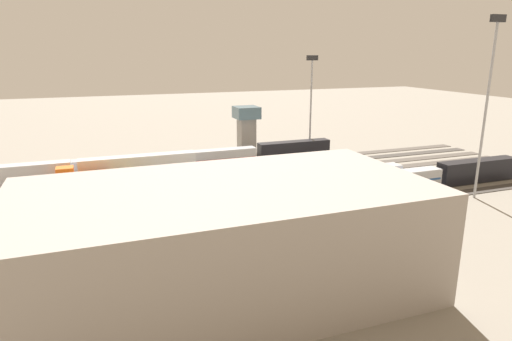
% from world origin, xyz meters
% --- Properties ---
extents(ground_plane, '(400.00, 400.00, 0.00)m').
position_xyz_m(ground_plane, '(0.00, 0.00, 0.00)').
color(ground_plane, gray).
extents(track_bed_0, '(140.00, 2.80, 0.12)m').
position_xyz_m(track_bed_0, '(0.00, -17.50, 0.06)').
color(track_bed_0, '#4C443D').
rests_on(track_bed_0, ground_plane).
extents(track_bed_1, '(140.00, 2.80, 0.12)m').
position_xyz_m(track_bed_1, '(0.00, -12.50, 0.06)').
color(track_bed_1, '#3D3833').
rests_on(track_bed_1, ground_plane).
extents(track_bed_2, '(140.00, 2.80, 0.12)m').
position_xyz_m(track_bed_2, '(0.00, -7.50, 0.06)').
color(track_bed_2, '#4C443D').
rests_on(track_bed_2, ground_plane).
extents(track_bed_3, '(140.00, 2.80, 0.12)m').
position_xyz_m(track_bed_3, '(0.00, -2.50, 0.06)').
color(track_bed_3, '#4C443D').
rests_on(track_bed_3, ground_plane).
extents(track_bed_4, '(140.00, 2.80, 0.12)m').
position_xyz_m(track_bed_4, '(0.00, 2.50, 0.06)').
color(track_bed_4, '#4C443D').
rests_on(track_bed_4, ground_plane).
extents(track_bed_5, '(140.00, 2.80, 0.12)m').
position_xyz_m(track_bed_5, '(0.00, 7.50, 0.06)').
color(track_bed_5, '#4C443D').
rests_on(track_bed_5, ground_plane).
extents(track_bed_6, '(140.00, 2.80, 0.12)m').
position_xyz_m(track_bed_6, '(0.00, 12.50, 0.06)').
color(track_bed_6, '#3D3833').
rests_on(track_bed_6, ground_plane).
extents(track_bed_7, '(140.00, 2.80, 0.12)m').
position_xyz_m(track_bed_7, '(0.00, 17.50, 0.06)').
color(track_bed_7, '#3D3833').
rests_on(track_bed_7, ground_plane).
extents(train_on_track_1, '(47.20, 3.00, 5.00)m').
position_xyz_m(train_on_track_1, '(26.39, -12.50, 2.62)').
color(train_on_track_1, silver).
rests_on(train_on_track_1, ground_plane).
extents(train_on_track_6, '(114.80, 3.06, 4.40)m').
position_xyz_m(train_on_track_6, '(-1.13, 12.50, 2.06)').
color(train_on_track_6, black).
rests_on(train_on_track_6, ground_plane).
extents(train_on_track_5, '(71.40, 3.00, 3.80)m').
position_xyz_m(train_on_track_5, '(1.89, 7.50, 2.02)').
color(train_on_track_5, '#B7BABF').
rests_on(train_on_track_5, ground_plane).
extents(train_on_track_0, '(66.40, 3.06, 4.40)m').
position_xyz_m(train_on_track_0, '(1.10, -17.50, 2.09)').
color(train_on_track_0, black).
rests_on(train_on_track_0, ground_plane).
extents(train_on_track_2, '(10.00, 3.00, 5.00)m').
position_xyz_m(train_on_track_2, '(25.08, -7.50, 2.16)').
color(train_on_track_2, '#D85914').
rests_on(train_on_track_2, ground_plane).
extents(train_on_track_7, '(10.00, 3.00, 5.00)m').
position_xyz_m(train_on_track_7, '(2.63, 17.50, 2.16)').
color(train_on_track_7, '#D85914').
rests_on(train_on_track_7, ground_plane).
extents(train_on_track_4, '(10.00, 3.00, 5.00)m').
position_xyz_m(train_on_track_4, '(19.57, 2.50, 2.16)').
color(train_on_track_4, gold).
rests_on(train_on_track_4, ground_plane).
extents(light_mast_0, '(2.80, 0.70, 24.53)m').
position_xyz_m(light_mast_0, '(-28.46, -20.34, 15.86)').
color(light_mast_0, '#9EA0A5').
rests_on(light_mast_0, ground_plane).
extents(light_mast_1, '(2.80, 0.70, 31.21)m').
position_xyz_m(light_mast_1, '(-40.90, 20.17, 19.50)').
color(light_mast_1, '#9EA0A5').
rests_on(light_mast_1, ground_plane).
extents(maintenance_shed, '(42.59, 21.93, 12.17)m').
position_xyz_m(maintenance_shed, '(10.26, 35.65, 6.09)').
color(maintenance_shed, '#9E9389').
rests_on(maintenance_shed, ground_plane).
extents(control_tower, '(6.00, 6.00, 11.84)m').
position_xyz_m(control_tower, '(-14.85, -29.49, 6.98)').
color(control_tower, gray).
rests_on(control_tower, ground_plane).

